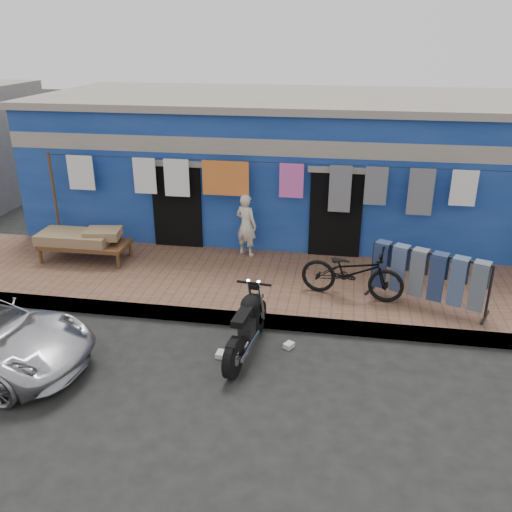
{
  "coord_description": "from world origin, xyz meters",
  "views": [
    {
      "loc": [
        1.46,
        -6.62,
        4.79
      ],
      "look_at": [
        0.0,
        2.0,
        1.15
      ],
      "focal_mm": 38.0,
      "sensor_mm": 36.0,
      "label": 1
    }
  ],
  "objects_px": {
    "seated_person": "(246,225)",
    "motorcycle": "(246,325)",
    "jeans_rack": "(428,277)",
    "charpoy": "(85,245)",
    "bicycle": "(353,266)"
  },
  "relations": [
    {
      "from": "motorcycle",
      "to": "charpoy",
      "type": "bearing_deg",
      "value": 152.63
    },
    {
      "from": "charpoy",
      "to": "motorcycle",
      "type": "bearing_deg",
      "value": -33.82
    },
    {
      "from": "charpoy",
      "to": "jeans_rack",
      "type": "xyz_separation_m",
      "value": [
        6.93,
        -0.9,
        0.19
      ]
    },
    {
      "from": "seated_person",
      "to": "motorcycle",
      "type": "relative_size",
      "value": 0.81
    },
    {
      "from": "seated_person",
      "to": "motorcycle",
      "type": "bearing_deg",
      "value": 125.07
    },
    {
      "from": "seated_person",
      "to": "jeans_rack",
      "type": "bearing_deg",
      "value": 178.63
    },
    {
      "from": "jeans_rack",
      "to": "bicycle",
      "type": "bearing_deg",
      "value": 176.82
    },
    {
      "from": "bicycle",
      "to": "charpoy",
      "type": "distance_m",
      "value": 5.67
    },
    {
      "from": "bicycle",
      "to": "motorcycle",
      "type": "xyz_separation_m",
      "value": [
        -1.63,
        -1.84,
        -0.32
      ]
    },
    {
      "from": "motorcycle",
      "to": "seated_person",
      "type": "bearing_deg",
      "value": 106.92
    },
    {
      "from": "motorcycle",
      "to": "jeans_rack",
      "type": "relative_size",
      "value": 0.78
    },
    {
      "from": "bicycle",
      "to": "charpoy",
      "type": "height_order",
      "value": "bicycle"
    },
    {
      "from": "seated_person",
      "to": "charpoy",
      "type": "distance_m",
      "value": 3.45
    },
    {
      "from": "bicycle",
      "to": "seated_person",
      "type": "bearing_deg",
      "value": 63.98
    },
    {
      "from": "charpoy",
      "to": "jeans_rack",
      "type": "height_order",
      "value": "jeans_rack"
    }
  ]
}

